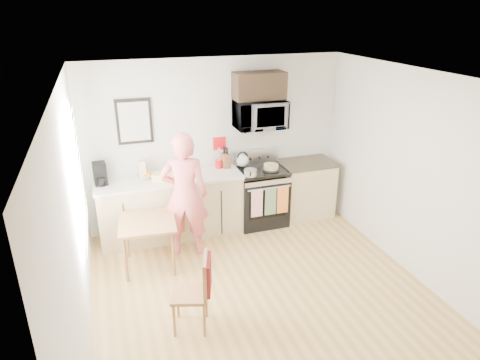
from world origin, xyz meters
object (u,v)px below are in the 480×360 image
object	(u,v)px
microwave	(260,114)
person	(185,195)
cake	(271,167)
chair	(201,283)
range	(261,197)
dining_table	(147,227)

from	to	relation	value
microwave	person	world-z (taller)	microwave
microwave	cake	xyz separation A→B (m)	(0.13, -0.19, -0.79)
microwave	chair	size ratio (longest dim) A/B	0.86
range	chair	size ratio (longest dim) A/B	1.31
range	dining_table	bearing A→B (deg)	-158.56
microwave	person	xyz separation A→B (m)	(-1.32, -0.63, -0.88)
chair	cake	distance (m)	2.61
range	microwave	xyz separation A→B (m)	(-0.00, 0.10, 1.32)
chair	cake	bearing A→B (deg)	68.80
range	person	bearing A→B (deg)	-158.23
dining_table	range	bearing A→B (deg)	21.44
range	cake	bearing A→B (deg)	-35.43
microwave	chair	xyz separation A→B (m)	(-1.47, -2.21, -1.19)
range	microwave	bearing A→B (deg)	90.06
dining_table	cake	xyz separation A→B (m)	(1.99, 0.64, 0.37)
chair	dining_table	bearing A→B (deg)	123.10
range	person	xyz separation A→B (m)	(-1.32, -0.53, 0.45)
person	cake	size ratio (longest dim) A/B	6.47
person	dining_table	xyz separation A→B (m)	(-0.55, -0.21, -0.29)
chair	cake	xyz separation A→B (m)	(1.60, 2.02, 0.40)
person	cake	xyz separation A→B (m)	(1.44, 0.44, 0.08)
range	dining_table	xyz separation A→B (m)	(-1.87, -0.73, 0.16)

